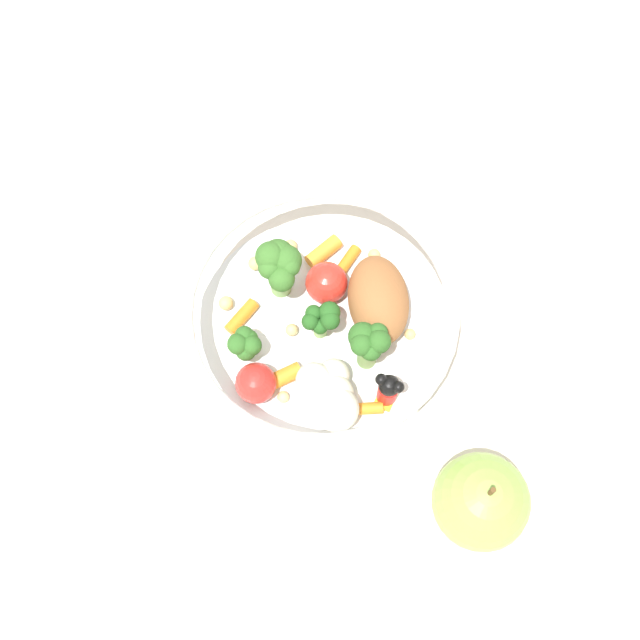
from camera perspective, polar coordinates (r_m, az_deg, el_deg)
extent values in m
plane|color=silver|center=(0.67, 0.55, 0.08)|extent=(2.40, 2.40, 0.00)
cylinder|color=white|center=(0.66, 0.00, -0.87)|extent=(0.20, 0.20, 0.01)
torus|color=white|center=(0.61, 0.00, 0.75)|extent=(0.21, 0.21, 0.01)
ellipsoid|color=#935B33|center=(0.64, 4.01, 1.78)|extent=(0.08, 0.05, 0.04)
cylinder|color=#8EB766|center=(0.65, 0.02, -0.56)|extent=(0.01, 0.01, 0.02)
sphere|color=#23561E|center=(0.63, 0.01, -0.46)|extent=(0.01, 0.01, 0.01)
sphere|color=#23561E|center=(0.62, 0.51, -0.01)|extent=(0.02, 0.02, 0.02)
sphere|color=#23561E|center=(0.63, 0.25, 0.51)|extent=(0.02, 0.02, 0.02)
sphere|color=#23561E|center=(0.63, -0.45, 0.48)|extent=(0.01, 0.01, 0.01)
sphere|color=#23561E|center=(0.63, -0.68, -0.11)|extent=(0.01, 0.01, 0.01)
cylinder|color=#7FAD5B|center=(0.65, -2.75, 2.75)|extent=(0.02, 0.02, 0.03)
sphere|color=#386B28|center=(0.62, -2.68, 2.87)|extent=(0.02, 0.02, 0.02)
sphere|color=#386B28|center=(0.62, -2.13, 3.76)|extent=(0.02, 0.02, 0.02)
sphere|color=#386B28|center=(0.63, -2.39, 4.12)|extent=(0.03, 0.03, 0.03)
sphere|color=#386B28|center=(0.63, -2.93, 4.48)|extent=(0.03, 0.03, 0.03)
sphere|color=#386B28|center=(0.63, -3.43, 4.38)|extent=(0.02, 0.02, 0.02)
sphere|color=#386B28|center=(0.63, -3.48, 3.64)|extent=(0.02, 0.02, 0.02)
cylinder|color=#8EB766|center=(0.64, -5.16, -2.11)|extent=(0.01, 0.01, 0.02)
sphere|color=#2D6023|center=(0.63, -5.15, -2.13)|extent=(0.02, 0.02, 0.02)
sphere|color=#2D6023|center=(0.62, -4.77, -1.75)|extent=(0.02, 0.02, 0.02)
sphere|color=#2D6023|center=(0.63, -4.90, -1.28)|extent=(0.01, 0.01, 0.01)
sphere|color=#2D6023|center=(0.63, -5.25, -1.06)|extent=(0.01, 0.01, 0.01)
sphere|color=#2D6023|center=(0.63, -5.83, -1.45)|extent=(0.01, 0.01, 0.01)
sphere|color=#2D6023|center=(0.62, -5.70, -1.67)|extent=(0.02, 0.02, 0.02)
cylinder|color=#7FAD5B|center=(0.63, 3.28, -2.37)|extent=(0.02, 0.02, 0.03)
sphere|color=#2D6023|center=(0.61, 3.54, -2.09)|extent=(0.02, 0.02, 0.02)
sphere|color=#2D6023|center=(0.61, 4.10, -1.49)|extent=(0.02, 0.02, 0.02)
sphere|color=#2D6023|center=(0.61, 4.02, -0.89)|extent=(0.02, 0.02, 0.02)
sphere|color=#2D6023|center=(0.61, 2.98, -1.16)|extent=(0.02, 0.02, 0.02)
sphere|color=#2D6023|center=(0.61, 2.93, -1.71)|extent=(0.02, 0.02, 0.02)
sphere|color=silver|center=(0.61, 0.78, -6.19)|extent=(0.03, 0.03, 0.03)
sphere|color=silver|center=(0.62, 0.64, -5.13)|extent=(0.03, 0.03, 0.03)
sphere|color=silver|center=(0.63, 1.03, -3.77)|extent=(0.02, 0.02, 0.02)
sphere|color=silver|center=(0.62, -0.41, -4.21)|extent=(0.03, 0.03, 0.03)
sphere|color=silver|center=(0.62, 0.04, -5.30)|extent=(0.03, 0.03, 0.03)
cube|color=yellow|center=(0.64, 4.60, -5.33)|extent=(0.02, 0.02, 0.00)
cylinder|color=red|center=(0.63, 4.68, -5.00)|extent=(0.02, 0.02, 0.02)
sphere|color=black|center=(0.61, 4.81, -4.53)|extent=(0.02, 0.02, 0.02)
sphere|color=black|center=(0.60, 4.25, -4.12)|extent=(0.01, 0.01, 0.01)
sphere|color=black|center=(0.60, 5.45, -4.63)|extent=(0.01, 0.01, 0.01)
cylinder|color=orange|center=(0.63, 3.18, -6.13)|extent=(0.01, 0.03, 0.01)
cylinder|color=orange|center=(0.67, 1.83, 3.97)|extent=(0.03, 0.03, 0.01)
cylinder|color=orange|center=(0.64, -2.58, -3.95)|extent=(0.02, 0.03, 0.01)
cylinder|color=orange|center=(0.66, -5.43, 0.10)|extent=(0.03, 0.03, 0.01)
cylinder|color=orange|center=(0.67, -0.16, 4.73)|extent=(0.03, 0.03, 0.01)
sphere|color=red|center=(0.65, 0.30, 2.57)|extent=(0.03, 0.03, 0.03)
sphere|color=red|center=(0.63, -4.46, -4.37)|extent=(0.03, 0.03, 0.03)
sphere|color=#D1B775|center=(0.65, -1.96, -0.69)|extent=(0.01, 0.01, 0.01)
sphere|color=tan|center=(0.67, -4.51, 3.93)|extent=(0.01, 0.01, 0.01)
sphere|color=tan|center=(0.68, -2.05, 5.13)|extent=(0.01, 0.01, 0.01)
sphere|color=tan|center=(0.66, -6.51, 1.16)|extent=(0.01, 0.01, 0.01)
sphere|color=tan|center=(0.65, 6.23, -0.97)|extent=(0.01, 0.01, 0.01)
sphere|color=#D1B775|center=(0.63, -2.56, -5.34)|extent=(0.01, 0.01, 0.01)
sphere|color=tan|center=(0.68, 3.76, 4.52)|extent=(0.01, 0.01, 0.01)
sphere|color=#8CB74C|center=(0.61, 11.04, -12.22)|extent=(0.07, 0.07, 0.07)
cylinder|color=brown|center=(0.57, 11.79, -11.52)|extent=(0.00, 0.00, 0.01)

